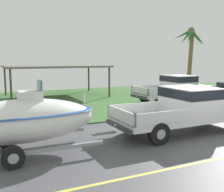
# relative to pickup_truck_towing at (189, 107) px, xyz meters

# --- Properties ---
(ground) EXTENTS (36.00, 22.00, 0.11)m
(ground) POSITION_rel_pickup_truck_towing_xyz_m (-0.06, 7.35, -1.05)
(ground) COLOR #4C4C51
(pickup_truck_towing) EXTENTS (5.87, 2.14, 1.85)m
(pickup_truck_towing) POSITION_rel_pickup_truck_towing_xyz_m (0.00, 0.00, 0.00)
(pickup_truck_towing) COLOR silver
(pickup_truck_towing) RESTS_ON ground
(boat_on_trailer) EXTENTS (5.67, 2.16, 2.35)m
(boat_on_trailer) POSITION_rel_pickup_truck_towing_xyz_m (-6.53, -0.00, 0.08)
(boat_on_trailer) COLOR gray
(boat_on_trailer) RESTS_ON ground
(parked_pickup_background) EXTENTS (5.66, 2.16, 1.87)m
(parked_pickup_background) POSITION_rel_pickup_truck_towing_xyz_m (4.52, 6.29, 0.00)
(parked_pickup_background) COLOR silver
(parked_pickup_background) RESTS_ON ground
(carport_awning) EXTENTS (7.65, 4.94, 2.46)m
(carport_awning) POSITION_rel_pickup_truck_towing_xyz_m (-2.28, 12.69, 1.31)
(carport_awning) COLOR #4C4238
(carport_awning) RESTS_ON ground
(palm_tree_near_left) EXTENTS (2.56, 2.72, 5.75)m
(palm_tree_near_left) POSITION_rel_pickup_truck_towing_xyz_m (9.44, 10.70, 3.22)
(palm_tree_near_left) COLOR brown
(palm_tree_near_left) RESTS_ON ground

